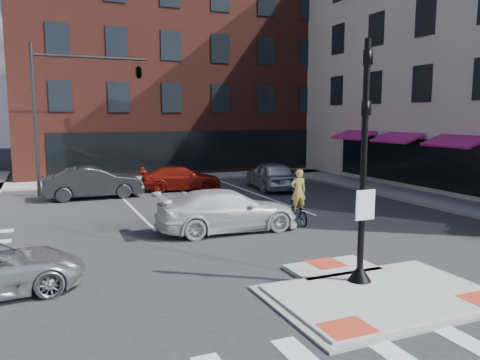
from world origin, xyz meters
name	(u,v)px	position (x,y,z in m)	size (l,w,h in m)	color
ground	(369,290)	(0.00, 0.00, 0.00)	(120.00, 120.00, 0.00)	#28282B
refuge_island	(376,292)	(0.00, -0.26, 0.05)	(5.40, 4.65, 0.13)	gray
sidewalk_e	(413,195)	(10.80, 10.00, 0.07)	(3.00, 24.00, 0.15)	gray
sidewalk_n	(202,176)	(3.00, 22.00, 0.07)	(26.00, 3.00, 0.15)	gray
building_n	(165,75)	(3.00, 31.99, 7.80)	(24.40, 18.40, 15.50)	#55221A
building_far_left	(68,110)	(-4.00, 52.00, 5.00)	(10.00, 12.00, 10.00)	slate
building_far_right	(169,103)	(9.00, 54.00, 6.00)	(12.00, 12.00, 12.00)	brown
signal_pole	(363,194)	(0.00, 0.40, 2.36)	(0.60, 0.60, 5.98)	black
mast_arm_signal	(112,80)	(-3.47, 18.00, 6.21)	(6.10, 2.24, 8.00)	black
white_pickup	(228,210)	(-1.00, 7.00, 0.78)	(2.17, 5.35, 1.55)	silver
bg_car_dark	(93,183)	(-4.88, 16.24, 0.83)	(1.75, 5.02, 1.65)	#222327
bg_car_silver	(271,175)	(5.00, 15.32, 0.83)	(1.95, 4.86, 1.65)	#B5B8BD
bg_car_red	(181,178)	(0.08, 17.09, 0.68)	(1.90, 4.68, 1.36)	maroon
cyclist	(298,205)	(2.03, 7.00, 0.74)	(0.84, 1.79, 2.19)	#3F3F44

